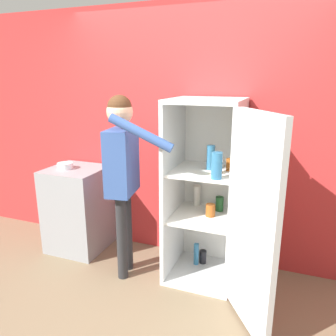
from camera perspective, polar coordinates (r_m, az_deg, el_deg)
ground_plane at (r=2.98m, az=-2.59°, el=-22.93°), size 12.00×12.00×0.00m
wall_back at (r=3.31m, az=3.89°, el=5.39°), size 7.00×0.06×2.55m
refrigerator at (r=2.92m, az=8.11°, el=-4.98°), size 1.01×1.16×1.68m
person at (r=2.96m, az=-7.90°, el=0.94°), size 0.69×0.50×1.71m
counter at (r=3.76m, az=-15.37°, el=-6.84°), size 0.59×0.57×0.92m
bowl at (r=3.63m, az=-17.49°, el=0.37°), size 0.16×0.16×0.06m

